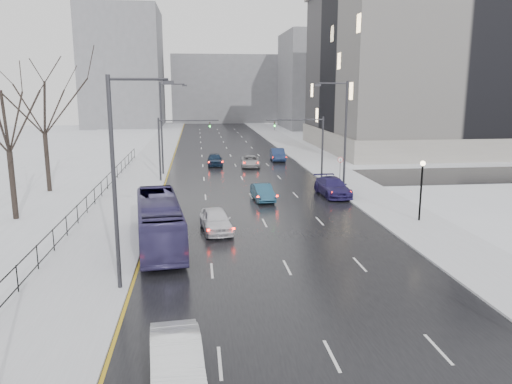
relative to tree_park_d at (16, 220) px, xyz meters
name	(u,v)px	position (x,y,z in m)	size (l,w,h in m)	color
road	(234,163)	(17.80, 26.00, 0.02)	(16.00, 150.00, 0.04)	black
cross_road	(243,180)	(17.80, 14.00, 0.02)	(130.00, 10.00, 0.04)	black
sidewalk_left	(150,164)	(7.30, 26.00, 0.08)	(5.00, 150.00, 0.16)	silver
sidewalk_right	(315,161)	(28.30, 26.00, 0.08)	(5.00, 150.00, 0.16)	silver
park_strip	(72,165)	(-2.20, 26.00, 0.06)	(14.00, 150.00, 0.12)	white
tree_park_d	(16,220)	(0.00, 0.00, 0.00)	(8.75, 8.75, 12.50)	black
tree_park_e	(50,192)	(-0.40, 10.00, 0.00)	(9.45, 9.45, 13.50)	black
iron_fence	(70,220)	(4.80, -4.00, 0.91)	(0.06, 70.00, 1.30)	black
streetlight_r_mid	(343,132)	(25.97, 6.00, 5.62)	(2.95, 0.25, 10.00)	#2D2D33
streetlight_l_near	(119,174)	(9.63, -14.00, 5.62)	(2.95, 0.25, 10.00)	#2D2D33
streetlight_l_far	(164,124)	(9.63, 18.00, 5.62)	(2.95, 0.25, 10.00)	#2D2D33
lamppost_r_mid	(422,182)	(28.80, -4.00, 2.94)	(0.36, 0.36, 4.28)	black
mast_signal_right	(313,140)	(25.13, 14.00, 4.11)	(6.10, 0.33, 6.50)	#2D2D33
mast_signal_left	(170,142)	(10.47, 14.00, 4.11)	(6.10, 0.33, 6.50)	#2D2D33
no_uturn_sign	(340,162)	(27.00, 10.00, 2.30)	(0.60, 0.06, 2.70)	#2D2D33
civic_building	(454,76)	(52.80, 38.00, 11.21)	(41.00, 31.00, 24.80)	gray
bldg_far_right	(334,81)	(45.80, 81.00, 11.00)	(24.00, 20.00, 22.00)	slate
bldg_far_left	(124,68)	(-4.20, 91.00, 14.00)	(18.00, 22.00, 28.00)	slate
bldg_far_center	(227,89)	(21.80, 106.00, 9.00)	(30.00, 18.00, 18.00)	slate
sedan_left_near	(177,362)	(12.38, -22.11, 0.81)	(1.64, 4.69, 1.55)	silver
bus	(159,222)	(10.80, -7.25, 1.50)	(2.46, 10.50, 2.93)	#3B3466
sedan_center_near	(216,220)	(14.30, -4.71, 0.82)	(1.84, 4.57, 1.56)	white
sedan_right_near	(263,192)	(18.61, 4.22, 0.73)	(1.46, 4.18, 1.38)	navy
sedan_right_cross	(251,161)	(19.55, 22.66, 0.70)	(2.19, 4.76, 1.32)	#A7A6AA
sedan_right_far	(333,187)	(25.00, 5.32, 0.84)	(2.23, 5.50, 1.60)	navy
sedan_center_far	(215,159)	(15.31, 24.12, 0.78)	(1.76, 4.37, 1.49)	#14263E
sedan_right_distant	(278,155)	(23.63, 27.28, 0.83)	(1.68, 4.81, 1.59)	navy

